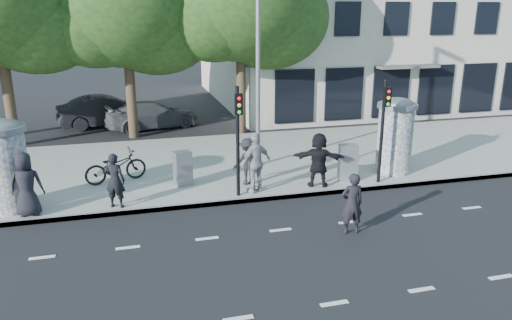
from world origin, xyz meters
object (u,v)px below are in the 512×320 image
object	(u,v)px
ad_column_left	(5,163)
street_lamp	(259,36)
ped_a	(26,185)
ped_f	(319,160)
ped_b	(115,181)
cabinet_left	(183,168)
car_mid	(107,111)
cabinet_right	(348,163)
car_right	(152,115)
traffic_pole_near	(238,131)
traffic_pole_far	(384,121)
ped_e	(256,163)
bicycle	(116,166)
ped_d	(248,161)
ad_column_right	(395,134)
man_road	(352,204)

from	to	relation	value
ad_column_left	street_lamp	distance (m)	8.90
street_lamp	ped_a	world-z (taller)	street_lamp
ped_a	ped_f	distance (m)	8.70
ped_b	cabinet_left	bearing A→B (deg)	-124.21
cabinet_left	car_mid	world-z (taller)	car_mid
cabinet_right	car_right	distance (m)	11.62
traffic_pole_near	car_right	bearing A→B (deg)	100.41
traffic_pole_far	car_mid	world-z (taller)	traffic_pole_far
traffic_pole_far	car_right	world-z (taller)	traffic_pole_far
traffic_pole_far	ped_e	bearing A→B (deg)	177.10
cabinet_right	ad_column_left	bearing A→B (deg)	-171.31
ad_column_left	ped_a	xyz separation A→B (m)	(0.60, -0.65, -0.48)
cabinet_right	bicycle	bearing A→B (deg)	176.10
bicycle	street_lamp	bearing A→B (deg)	-100.67
ped_d	street_lamp	bearing A→B (deg)	-120.58
ped_b	ped_e	xyz separation A→B (m)	(4.25, 0.16, 0.15)
street_lamp	ped_f	distance (m)	4.76
ped_a	ped_b	bearing A→B (deg)	-177.32
ped_b	ped_f	bearing A→B (deg)	-156.34
ped_e	street_lamp	bearing A→B (deg)	-131.23
car_mid	ped_a	bearing A→B (deg)	158.29
street_lamp	ped_b	size ratio (longest dim) A/B	4.90
ad_column_left	ad_column_right	distance (m)	12.40
ad_column_left	car_mid	xyz separation A→B (m)	(2.50, 10.89, -0.77)
traffic_pole_far	ped_d	bearing A→B (deg)	166.75
ad_column_left	ped_e	bearing A→B (deg)	-3.93
ad_column_right	car_right	size ratio (longest dim) A/B	0.58
cabinet_left	car_mid	bearing A→B (deg)	90.67
ad_column_left	traffic_pole_near	size ratio (longest dim) A/B	0.78
ped_f	man_road	size ratio (longest dim) A/B	1.07
traffic_pole_near	ped_d	bearing A→B (deg)	61.88
ad_column_right	ped_d	xyz separation A→B (m)	(-5.26, 0.10, -0.61)
ped_d	ped_e	size ratio (longest dim) A/B	0.81
ped_d	car_right	world-z (taller)	ped_d
ped_d	cabinet_right	distance (m)	3.38
traffic_pole_far	ped_a	size ratio (longest dim) A/B	1.87
ped_f	traffic_pole_near	bearing A→B (deg)	25.73
bicycle	ped_b	bearing A→B (deg)	163.85
ped_a	man_road	world-z (taller)	ped_a
street_lamp	cabinet_right	bearing A→B (deg)	-43.15
street_lamp	ped_e	size ratio (longest dim) A/B	4.15
street_lamp	car_mid	world-z (taller)	street_lamp
traffic_pole_far	car_mid	distance (m)	14.69
ad_column_right	cabinet_right	xyz separation A→B (m)	(-1.92, -0.39, -0.77)
ped_a	traffic_pole_far	bearing A→B (deg)	-177.63
man_road	cabinet_right	world-z (taller)	man_road
ped_d	ped_f	xyz separation A→B (m)	(2.16, -0.79, 0.11)
bicycle	ped_a	bearing A→B (deg)	117.89
ped_f	cabinet_right	world-z (taller)	ped_f
traffic_pole_far	street_lamp	world-z (taller)	street_lamp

